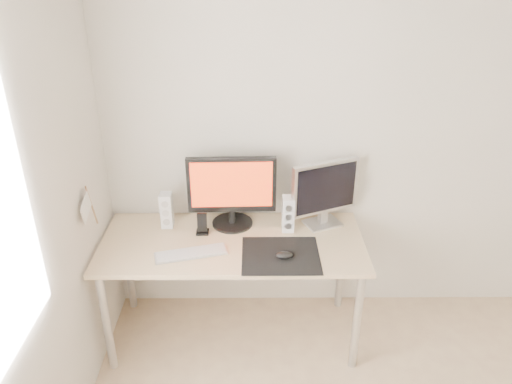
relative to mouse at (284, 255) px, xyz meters
name	(u,v)px	position (x,y,z in m)	size (l,w,h in m)	color
wall_back	(380,139)	(0.62, 0.56, 0.50)	(3.50, 3.50, 0.00)	white
mousepad	(281,255)	(-0.02, 0.03, -0.02)	(0.45, 0.40, 0.00)	black
mouse	(284,255)	(0.00, 0.00, 0.00)	(0.10, 0.06, 0.04)	black
desk	(233,252)	(-0.31, 0.19, -0.10)	(1.60, 0.70, 0.73)	#D1B587
main_monitor	(232,189)	(-0.31, 0.39, 0.23)	(0.55, 0.27, 0.47)	black
second_monitor	(325,191)	(0.27, 0.39, 0.22)	(0.43, 0.23, 0.43)	silver
speaker_left	(167,210)	(-0.72, 0.37, 0.09)	(0.07, 0.09, 0.23)	white
speaker_right	(288,214)	(0.04, 0.32, 0.09)	(0.07, 0.09, 0.23)	white
keyboard	(191,253)	(-0.54, 0.05, -0.01)	(0.44, 0.22, 0.02)	#BBBBBD
phone_dock	(202,227)	(-0.49, 0.28, 0.02)	(0.08, 0.07, 0.14)	black
pennant	(88,206)	(-1.09, 0.05, 0.30)	(0.01, 0.23, 0.29)	#A57F54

